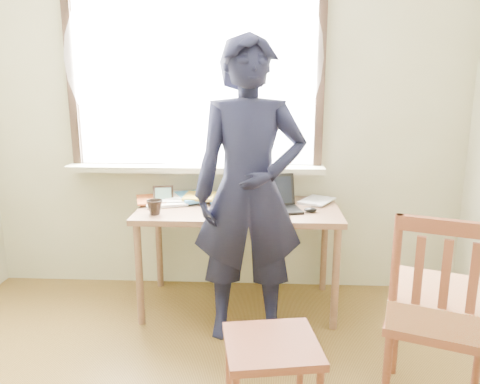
{
  "coord_description": "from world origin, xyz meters",
  "views": [
    {
      "loc": [
        0.29,
        -1.4,
        1.55
      ],
      "look_at": [
        0.17,
        0.95,
        0.99
      ],
      "focal_mm": 35.0,
      "sensor_mm": 36.0,
      "label": 1
    }
  ],
  "objects_px": {
    "person": "(249,193)",
    "mug_white": "(231,194)",
    "side_chair": "(441,308)",
    "desk": "(239,218)",
    "mug_dark": "(155,207)",
    "work_chair": "(272,355)",
    "laptop": "(273,201)"
  },
  "relations": [
    {
      "from": "person",
      "to": "mug_white",
      "type": "bearing_deg",
      "value": 102.33
    },
    {
      "from": "mug_white",
      "to": "side_chair",
      "type": "height_order",
      "value": "side_chair"
    },
    {
      "from": "desk",
      "to": "mug_white",
      "type": "xyz_separation_m",
      "value": [
        -0.06,
        0.15,
        0.12
      ]
    },
    {
      "from": "mug_dark",
      "to": "side_chair",
      "type": "distance_m",
      "value": 1.73
    },
    {
      "from": "work_chair",
      "to": "laptop",
      "type": "bearing_deg",
      "value": 88.95
    },
    {
      "from": "desk",
      "to": "laptop",
      "type": "bearing_deg",
      "value": -8.45
    },
    {
      "from": "side_chair",
      "to": "person",
      "type": "height_order",
      "value": "person"
    },
    {
      "from": "desk",
      "to": "laptop",
      "type": "height_order",
      "value": "laptop"
    },
    {
      "from": "mug_white",
      "to": "work_chair",
      "type": "distance_m",
      "value": 1.4
    },
    {
      "from": "desk",
      "to": "laptop",
      "type": "xyz_separation_m",
      "value": [
        0.23,
        -0.03,
        0.13
      ]
    },
    {
      "from": "mug_white",
      "to": "mug_dark",
      "type": "distance_m",
      "value": 0.58
    },
    {
      "from": "mug_white",
      "to": "work_chair",
      "type": "relative_size",
      "value": 0.27
    },
    {
      "from": "laptop",
      "to": "mug_dark",
      "type": "xyz_separation_m",
      "value": [
        -0.75,
        -0.16,
        -0.01
      ]
    },
    {
      "from": "desk",
      "to": "mug_white",
      "type": "height_order",
      "value": "mug_white"
    },
    {
      "from": "laptop",
      "to": "mug_dark",
      "type": "distance_m",
      "value": 0.77
    },
    {
      "from": "desk",
      "to": "mug_dark",
      "type": "xyz_separation_m",
      "value": [
        -0.52,
        -0.2,
        0.12
      ]
    },
    {
      "from": "mug_dark",
      "to": "side_chair",
      "type": "height_order",
      "value": "side_chair"
    },
    {
      "from": "desk",
      "to": "work_chair",
      "type": "relative_size",
      "value": 2.85
    },
    {
      "from": "laptop",
      "to": "mug_white",
      "type": "relative_size",
      "value": 2.95
    },
    {
      "from": "mug_dark",
      "to": "person",
      "type": "bearing_deg",
      "value": -14.26
    },
    {
      "from": "mug_dark",
      "to": "mug_white",
      "type": "bearing_deg",
      "value": 37.01
    },
    {
      "from": "mug_dark",
      "to": "side_chair",
      "type": "bearing_deg",
      "value": -28.06
    },
    {
      "from": "laptop",
      "to": "work_chair",
      "type": "distance_m",
      "value": 1.2
    },
    {
      "from": "mug_dark",
      "to": "person",
      "type": "relative_size",
      "value": 0.06
    },
    {
      "from": "side_chair",
      "to": "person",
      "type": "distance_m",
      "value": 1.18
    },
    {
      "from": "laptop",
      "to": "mug_white",
      "type": "distance_m",
      "value": 0.35
    },
    {
      "from": "side_chair",
      "to": "laptop",
      "type": "bearing_deg",
      "value": 128.14
    },
    {
      "from": "desk",
      "to": "person",
      "type": "distance_m",
      "value": 0.44
    },
    {
      "from": "mug_white",
      "to": "mug_dark",
      "type": "bearing_deg",
      "value": -142.99
    },
    {
      "from": "mug_white",
      "to": "side_chair",
      "type": "relative_size",
      "value": 0.13
    },
    {
      "from": "laptop",
      "to": "mug_dark",
      "type": "bearing_deg",
      "value": -167.92
    },
    {
      "from": "desk",
      "to": "mug_white",
      "type": "distance_m",
      "value": 0.21
    }
  ]
}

